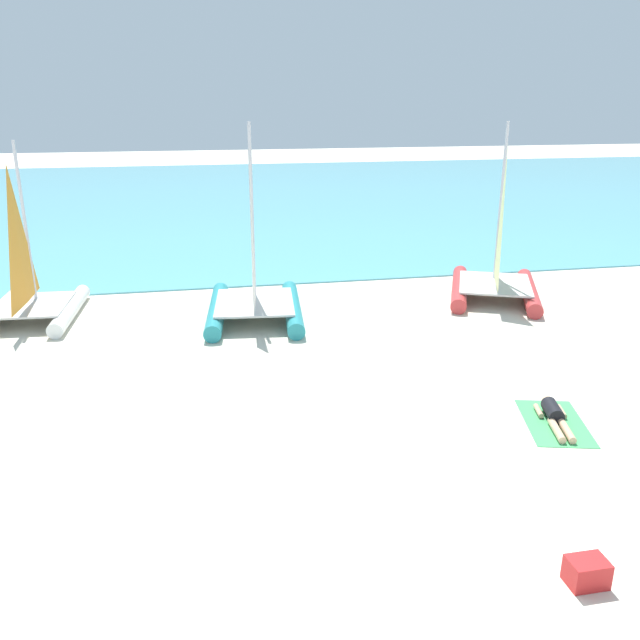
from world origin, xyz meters
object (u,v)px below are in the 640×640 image
(sailboat_white, at_px, (30,295))
(towel_left, at_px, (554,423))
(sailboat_red, at_px, (496,274))
(cooler_box, at_px, (587,572))
(sunbather_left, at_px, (554,415))
(sailboat_teal, at_px, (254,291))

(sailboat_white, distance_m, towel_left, 13.89)
(sailboat_red, relative_size, cooler_box, 10.43)
(sailboat_white, distance_m, sunbather_left, 13.86)
(sailboat_red, bearing_deg, sunbather_left, -84.00)
(sunbather_left, xyz_separation_m, cooler_box, (-1.93, -4.14, 0.05))
(sunbather_left, distance_m, cooler_box, 4.57)
(sailboat_red, height_order, cooler_box, sailboat_red)
(cooler_box, bearing_deg, sailboat_red, 69.95)
(sailboat_teal, relative_size, sunbather_left, 3.40)
(towel_left, bearing_deg, sailboat_teal, 124.16)
(sailboat_teal, xyz_separation_m, towel_left, (4.97, -7.33, -0.78))
(sailboat_white, relative_size, towel_left, 2.53)
(sailboat_red, distance_m, sailboat_white, 13.48)
(sunbather_left, bearing_deg, sailboat_teal, 139.33)
(sailboat_teal, xyz_separation_m, cooler_box, (3.06, -11.40, -0.61))
(sailboat_teal, bearing_deg, sailboat_white, 175.95)
(sailboat_teal, relative_size, towel_left, 2.78)
(sailboat_teal, xyz_separation_m, sunbather_left, (4.99, -7.26, -0.65))
(sunbather_left, bearing_deg, sailboat_white, 157.79)
(sailboat_red, bearing_deg, cooler_box, -86.77)
(towel_left, distance_m, cooler_box, 4.50)
(sailboat_red, height_order, sailboat_white, sailboat_red)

